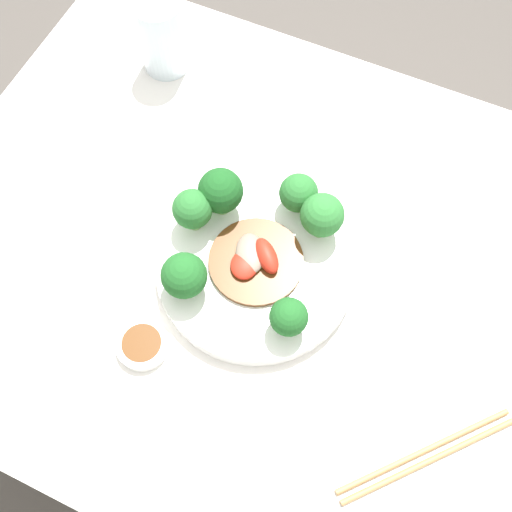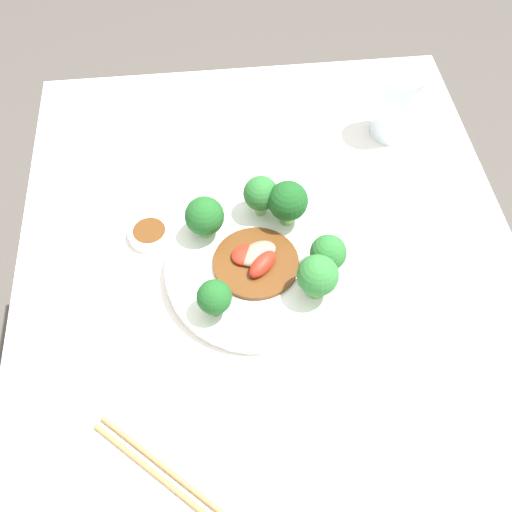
# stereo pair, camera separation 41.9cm
# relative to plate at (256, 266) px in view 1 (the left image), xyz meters

# --- Properties ---
(ground_plane) EXTENTS (8.00, 8.00, 0.00)m
(ground_plane) POSITION_rel_plate_xyz_m (0.01, -0.02, -0.72)
(ground_plane) COLOR #4C4742
(table) EXTENTS (0.92, 0.74, 0.71)m
(table) POSITION_rel_plate_xyz_m (0.01, -0.02, -0.37)
(table) COLOR silver
(table) RESTS_ON ground_plane
(plate) EXTENTS (0.26, 0.26, 0.02)m
(plate) POSITION_rel_plate_xyz_m (0.00, 0.00, 0.00)
(plate) COLOR white
(plate) RESTS_ON table
(broccoli_south) EXTENTS (0.05, 0.05, 0.06)m
(broccoli_south) POSITION_rel_plate_xyz_m (-0.02, -0.10, 0.05)
(broccoli_south) COLOR #89B76B
(broccoli_south) RESTS_ON plate
(broccoli_northwest) EXTENTS (0.05, 0.05, 0.06)m
(broccoli_northwest) POSITION_rel_plate_xyz_m (-0.07, 0.06, 0.05)
(broccoli_northwest) COLOR #70A356
(broccoli_northwest) RESTS_ON plate
(broccoli_east) EXTENTS (0.05, 0.05, 0.07)m
(broccoli_east) POSITION_rel_plate_xyz_m (0.10, -0.02, 0.05)
(broccoli_east) COLOR #89B76B
(broccoli_east) RESTS_ON plate
(broccoli_northeast) EXTENTS (0.06, 0.06, 0.07)m
(broccoli_northeast) POSITION_rel_plate_xyz_m (0.06, 0.07, 0.05)
(broccoli_northeast) COLOR #89B76B
(broccoli_northeast) RESTS_ON plate
(broccoli_southeast) EXTENTS (0.06, 0.06, 0.07)m
(broccoli_southeast) POSITION_rel_plate_xyz_m (0.07, -0.05, 0.06)
(broccoli_southeast) COLOR #7AAD5B
(broccoli_southeast) RESTS_ON plate
(broccoli_southwest) EXTENTS (0.06, 0.06, 0.07)m
(broccoli_southwest) POSITION_rel_plate_xyz_m (-0.06, -0.08, 0.05)
(broccoli_southwest) COLOR #7AAD5B
(broccoli_southwest) RESTS_ON plate
(stirfry_center) EXTENTS (0.12, 0.12, 0.03)m
(stirfry_center) POSITION_rel_plate_xyz_m (0.00, -0.00, 0.02)
(stirfry_center) COLOR #5B3314
(stirfry_center) RESTS_ON plate
(drinking_glass) EXTENTS (0.07, 0.07, 0.12)m
(drinking_glass) POSITION_rel_plate_xyz_m (0.27, -0.26, 0.05)
(drinking_glass) COLOR silver
(drinking_glass) RESTS_ON table
(chopsticks) EXTENTS (0.17, 0.18, 0.01)m
(chopsticks) POSITION_rel_plate_xyz_m (-0.27, 0.13, -0.01)
(chopsticks) COLOR #AD7F4C
(chopsticks) RESTS_ON table
(sauce_dish) EXTENTS (0.06, 0.06, 0.02)m
(sauce_dish) POSITION_rel_plate_xyz_m (0.08, 0.15, -0.00)
(sauce_dish) COLOR white
(sauce_dish) RESTS_ON table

